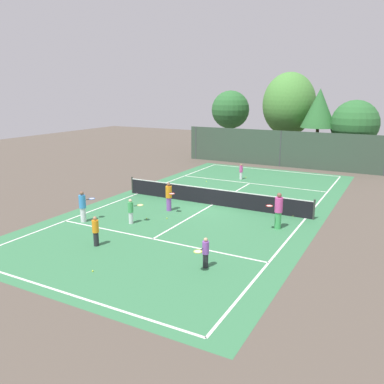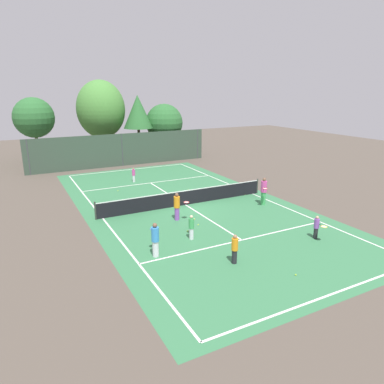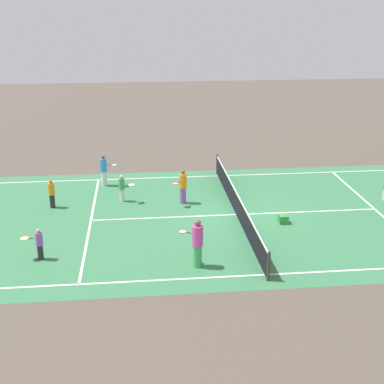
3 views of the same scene
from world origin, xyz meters
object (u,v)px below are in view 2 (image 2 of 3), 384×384
(player_1, at_px, (155,239))
(tennis_ball_4, at_px, (133,180))
(tennis_ball_0, at_px, (188,231))
(tennis_ball_2, at_px, (296,275))
(tennis_ball_5, at_px, (237,196))
(player_4, at_px, (177,206))
(player_3, at_px, (264,191))
(player_5, at_px, (235,249))
(tennis_ball_3, at_px, (198,225))
(player_6, at_px, (317,227))
(tennis_ball_6, at_px, (118,191))
(ball_crate, at_px, (188,193))
(player_2, at_px, (191,227))
(tennis_ball_1, at_px, (245,195))
(player_0, at_px, (134,175))

(player_1, xyz_separation_m, tennis_ball_4, (3.62, 14.04, -0.81))
(tennis_ball_0, distance_m, tennis_ball_2, 6.48)
(tennis_ball_5, bearing_deg, tennis_ball_0, -145.52)
(player_4, relative_size, tennis_ball_5, 24.82)
(player_3, xyz_separation_m, tennis_ball_0, (-6.57, -1.82, -0.91))
(player_5, distance_m, tennis_ball_2, 2.72)
(tennis_ball_3, bearing_deg, tennis_ball_5, 35.35)
(tennis_ball_2, height_order, tennis_ball_3, same)
(player_5, bearing_deg, player_6, 2.87)
(player_1, relative_size, tennis_ball_3, 24.80)
(tennis_ball_3, distance_m, tennis_ball_5, 6.35)
(tennis_ball_0, distance_m, tennis_ball_3, 1.08)
(player_5, relative_size, tennis_ball_2, 20.49)
(tennis_ball_2, bearing_deg, player_1, 136.09)
(player_1, distance_m, tennis_ball_3, 4.40)
(player_6, height_order, tennis_ball_6, player_6)
(player_5, xyz_separation_m, ball_crate, (2.84, 10.07, -0.51))
(player_4, bearing_deg, ball_crate, 55.71)
(player_2, distance_m, tennis_ball_3, 2.02)
(player_1, bearing_deg, player_3, 22.18)
(player_1, xyz_separation_m, player_2, (2.35, 0.96, -0.17))
(player_1, xyz_separation_m, player_4, (2.88, 3.78, 0.00))
(tennis_ball_3, distance_m, tennis_ball_4, 11.58)
(player_1, bearing_deg, tennis_ball_5, 35.02)
(tennis_ball_2, xyz_separation_m, tennis_ball_4, (-0.84, 18.33, 0.00))
(player_3, bearing_deg, tennis_ball_1, 85.07)
(tennis_ball_0, bearing_deg, player_5, -87.24)
(tennis_ball_1, relative_size, tennis_ball_3, 1.00)
(player_2, bearing_deg, player_5, -81.61)
(tennis_ball_3, bearing_deg, tennis_ball_4, 89.71)
(player_1, xyz_separation_m, ball_crate, (5.66, 7.85, -0.66))
(player_1, relative_size, tennis_ball_1, 24.80)
(ball_crate, xyz_separation_m, tennis_ball_2, (-1.20, -12.14, -0.15))
(tennis_ball_2, bearing_deg, tennis_ball_0, 106.48)
(player_4, bearing_deg, player_3, -0.33)
(tennis_ball_1, bearing_deg, player_5, -128.46)
(player_5, xyz_separation_m, tennis_ball_3, (0.74, 4.68, -0.66))
(player_1, relative_size, player_6, 1.34)
(tennis_ball_2, bearing_deg, tennis_ball_6, 100.67)
(player_0, relative_size, ball_crate, 2.82)
(tennis_ball_3, xyz_separation_m, tennis_ball_6, (-2.05, 8.88, 0.00))
(player_0, xyz_separation_m, player_3, (5.73, -9.65, 0.32))
(ball_crate, relative_size, tennis_ball_6, 6.45)
(tennis_ball_0, xyz_separation_m, tennis_ball_4, (1.00, 12.11, 0.00))
(tennis_ball_5, bearing_deg, tennis_ball_2, -112.34)
(player_6, bearing_deg, player_5, -177.13)
(ball_crate, relative_size, tennis_ball_2, 6.45)
(player_1, xyz_separation_m, tennis_ball_0, (2.62, 1.92, -0.81))
(player_1, xyz_separation_m, tennis_ball_2, (4.46, -4.30, -0.81))
(player_3, relative_size, tennis_ball_1, 27.61)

